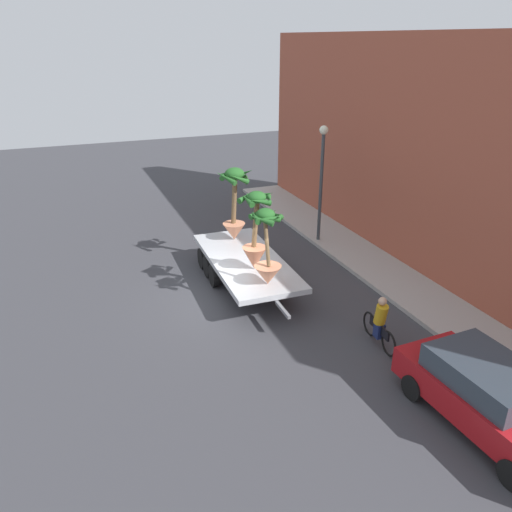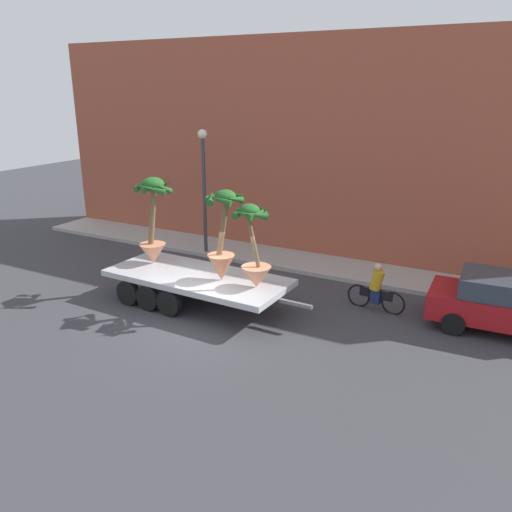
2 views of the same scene
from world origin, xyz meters
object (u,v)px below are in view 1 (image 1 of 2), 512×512
flatbed_trailer (244,262)px  cyclist (380,324)px  potted_palm_middle (234,205)px  parked_car (489,395)px  potted_palm_rear (267,251)px  potted_palm_front (255,237)px  street_lamp (322,169)px

flatbed_trailer → cyclist: (5.28, 2.18, -0.10)m
potted_palm_middle → parked_car: (10.54, 2.28, -1.56)m
cyclist → parked_car: 3.72m
potted_palm_rear → potted_palm_front: potted_palm_front is taller
cyclist → street_lamp: bearing=164.5°
parked_car → street_lamp: bearing=171.1°
flatbed_trailer → potted_palm_front: (1.21, -0.03, 1.40)m
flatbed_trailer → street_lamp: street_lamp is taller
parked_car → potted_palm_front: bearing=-161.9°
potted_palm_middle → parked_car: size_ratio=0.63×
potted_palm_middle → cyclist: potted_palm_middle is taller
potted_palm_rear → potted_palm_front: bearing=178.6°
flatbed_trailer → potted_palm_front: bearing=-1.4°
potted_palm_rear → street_lamp: bearing=136.4°
flatbed_trailer → potted_palm_rear: 2.62m
potted_palm_rear → potted_palm_middle: size_ratio=0.85×
potted_palm_middle → parked_car: 10.90m
potted_palm_middle → street_lamp: bearing=100.2°
cyclist → potted_palm_rear: bearing=-143.3°
flatbed_trailer → potted_palm_front: 1.85m
street_lamp → potted_palm_front: bearing=-51.0°
flatbed_trailer → potted_palm_rear: bearing=-1.4°
potted_palm_middle → parked_car: potted_palm_middle is taller
potted_palm_front → parked_car: potted_palm_front is taller
potted_palm_front → street_lamp: 5.65m
parked_car → street_lamp: 11.66m
potted_palm_front → cyclist: 4.87m
flatbed_trailer → parked_car: 9.32m
cyclist → street_lamp: (-7.57, 2.10, 2.56)m
flatbed_trailer → street_lamp: bearing=118.1°
potted_palm_rear → street_lamp: 6.40m
potted_palm_middle → cyclist: 7.32m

